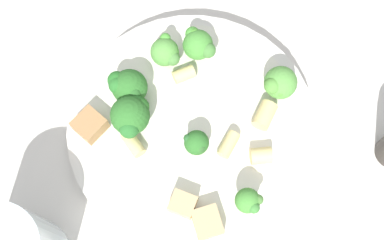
# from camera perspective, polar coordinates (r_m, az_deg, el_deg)

# --- Properties ---
(ground_plane) EXTENTS (2.00, 2.00, 0.00)m
(ground_plane) POSITION_cam_1_polar(r_m,az_deg,el_deg) (0.52, 0.00, -1.46)
(ground_plane) COLOR beige
(pasta_bowl) EXTENTS (0.26, 0.26, 0.03)m
(pasta_bowl) POSITION_cam_1_polar(r_m,az_deg,el_deg) (0.50, 0.00, -0.84)
(pasta_bowl) COLOR silver
(pasta_bowl) RESTS_ON ground_plane
(broccoli_floret_0) EXTENTS (0.03, 0.03, 0.03)m
(broccoli_floret_0) POSITION_cam_1_polar(r_m,az_deg,el_deg) (0.50, -3.20, 8.03)
(broccoli_floret_0) COLOR #84AD60
(broccoli_floret_0) RESTS_ON pasta_bowl
(broccoli_floret_1) EXTENTS (0.02, 0.02, 0.03)m
(broccoli_floret_1) POSITION_cam_1_polar(r_m,az_deg,el_deg) (0.47, 0.53, -2.74)
(broccoli_floret_1) COLOR #93B766
(broccoli_floret_1) RESTS_ON pasta_bowl
(broccoli_floret_2) EXTENTS (0.04, 0.03, 0.04)m
(broccoli_floret_2) POSITION_cam_1_polar(r_m,az_deg,el_deg) (0.49, 10.34, 4.28)
(broccoli_floret_2) COLOR #93B766
(broccoli_floret_2) RESTS_ON pasta_bowl
(broccoli_floret_3) EXTENTS (0.04, 0.04, 0.04)m
(broccoli_floret_3) POSITION_cam_1_polar(r_m,az_deg,el_deg) (0.49, -7.67, 3.96)
(broccoli_floret_3) COLOR #93B766
(broccoli_floret_3) RESTS_ON pasta_bowl
(broccoli_floret_4) EXTENTS (0.02, 0.03, 0.04)m
(broccoli_floret_4) POSITION_cam_1_polar(r_m,az_deg,el_deg) (0.45, 6.73, -9.57)
(broccoli_floret_4) COLOR #93B766
(broccoli_floret_4) RESTS_ON pasta_bowl
(broccoli_floret_5) EXTENTS (0.03, 0.04, 0.04)m
(broccoli_floret_5) POSITION_cam_1_polar(r_m,az_deg,el_deg) (0.50, 0.75, 8.97)
(broccoli_floret_5) COLOR #84AD60
(broccoli_floret_5) RESTS_ON pasta_bowl
(broccoli_floret_6) EXTENTS (0.04, 0.04, 0.04)m
(broccoli_floret_6) POSITION_cam_1_polar(r_m,az_deg,el_deg) (0.47, -7.20, 0.59)
(broccoli_floret_6) COLOR #9EC175
(broccoli_floret_6) RESTS_ON pasta_bowl
(rigatoni_0) EXTENTS (0.02, 0.03, 0.01)m
(rigatoni_0) POSITION_cam_1_polar(r_m,az_deg,el_deg) (0.48, -6.98, -2.79)
(rigatoni_0) COLOR #E0C67F
(rigatoni_0) RESTS_ON pasta_bowl
(rigatoni_1) EXTENTS (0.03, 0.03, 0.02)m
(rigatoni_1) POSITION_cam_1_polar(r_m,az_deg,el_deg) (0.48, 8.17, -4.20)
(rigatoni_1) COLOR #E0C67F
(rigatoni_1) RESTS_ON pasta_bowl
(rigatoni_2) EXTENTS (0.03, 0.02, 0.01)m
(rigatoni_2) POSITION_cam_1_polar(r_m,az_deg,el_deg) (0.48, 4.34, -2.91)
(rigatoni_2) COLOR #E0C67F
(rigatoni_2) RESTS_ON pasta_bowl
(rigatoni_3) EXTENTS (0.03, 0.03, 0.02)m
(rigatoni_3) POSITION_cam_1_polar(r_m,az_deg,el_deg) (0.49, 8.60, 0.56)
(rigatoni_3) COLOR #E0C67F
(rigatoni_3) RESTS_ON pasta_bowl
(rigatoni_4) EXTENTS (0.03, 0.02, 0.01)m
(rigatoni_4) POSITION_cam_1_polar(r_m,az_deg,el_deg) (0.50, -0.98, 5.44)
(rigatoni_4) COLOR #E0C67F
(rigatoni_4) RESTS_ON pasta_bowl
(chicken_chunk_0) EXTENTS (0.03, 0.03, 0.02)m
(chicken_chunk_0) POSITION_cam_1_polar(r_m,az_deg,el_deg) (0.46, -1.10, -9.93)
(chicken_chunk_0) COLOR tan
(chicken_chunk_0) RESTS_ON pasta_bowl
(chicken_chunk_1) EXTENTS (0.03, 0.04, 0.02)m
(chicken_chunk_1) POSITION_cam_1_polar(r_m,az_deg,el_deg) (0.46, 1.81, -12.04)
(chicken_chunk_1) COLOR tan
(chicken_chunk_1) RESTS_ON pasta_bowl
(chicken_chunk_2) EXTENTS (0.03, 0.03, 0.02)m
(chicken_chunk_2) POSITION_cam_1_polar(r_m,az_deg,el_deg) (0.49, -12.02, -0.57)
(chicken_chunk_2) COLOR #A87A4C
(chicken_chunk_2) RESTS_ON pasta_bowl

